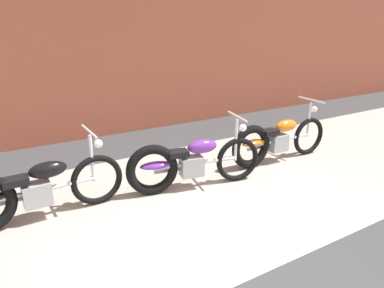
% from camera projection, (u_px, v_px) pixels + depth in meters
% --- Properties ---
extents(ground_plane, '(80.00, 80.00, 0.00)m').
position_uv_depth(ground_plane, '(268.00, 272.00, 3.34)').
color(ground_plane, '#38383A').
extents(sidewalk_slab, '(36.00, 3.50, 0.01)m').
position_uv_depth(sidewalk_slab, '(182.00, 197.00, 4.76)').
color(sidewalk_slab, '#9E998E').
rests_on(sidewalk_slab, ground).
extents(motorcycle_black, '(2.01, 0.58, 1.03)m').
position_uv_depth(motorcycle_black, '(29.00, 191.00, 4.06)').
color(motorcycle_black, black).
rests_on(motorcycle_black, ground).
extents(motorcycle_purple, '(1.99, 0.69, 1.03)m').
position_uv_depth(motorcycle_purple, '(186.00, 163.00, 4.87)').
color(motorcycle_purple, black).
rests_on(motorcycle_purple, ground).
extents(motorcycle_orange, '(2.01, 0.58, 1.03)m').
position_uv_depth(motorcycle_orange, '(274.00, 140.00, 5.82)').
color(motorcycle_orange, black).
rests_on(motorcycle_orange, ground).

